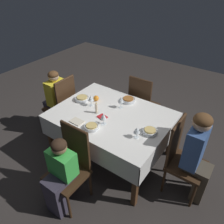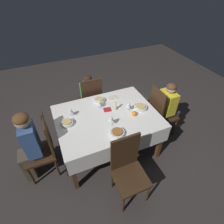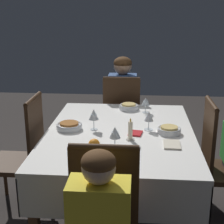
# 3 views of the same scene
# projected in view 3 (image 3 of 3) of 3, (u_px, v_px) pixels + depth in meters

# --- Properties ---
(ground_plane) EXTENTS (8.00, 8.00, 0.00)m
(ground_plane) POSITION_uv_depth(u_px,v_px,m) (119.00, 213.00, 2.91)
(ground_plane) COLOR #332D2B
(dining_table) EXTENTS (1.52, 1.15, 0.74)m
(dining_table) POSITION_uv_depth(u_px,v_px,m) (120.00, 141.00, 2.71)
(dining_table) COLOR white
(dining_table) RESTS_ON ground_plane
(chair_west) EXTENTS (0.42, 0.41, 1.00)m
(chair_west) POSITION_uv_depth(u_px,v_px,m) (122.00, 118.00, 3.69)
(chair_west) COLOR #382314
(chair_west) RESTS_ON ground_plane
(chair_north) EXTENTS (0.41, 0.42, 1.00)m
(chair_north) POSITION_uv_depth(u_px,v_px,m) (221.00, 159.00, 2.70)
(chair_north) COLOR #382314
(chair_north) RESTS_ON ground_plane
(chair_south) EXTENTS (0.41, 0.42, 1.00)m
(chair_south) POSITION_uv_depth(u_px,v_px,m) (24.00, 152.00, 2.85)
(chair_south) COLOR #382314
(chair_south) RESTS_ON ground_plane
(person_adult_denim) EXTENTS (0.34, 0.30, 1.17)m
(person_adult_denim) POSITION_uv_depth(u_px,v_px,m) (123.00, 102.00, 3.80)
(person_adult_denim) COLOR #4C4233
(person_adult_denim) RESTS_ON ground_plane
(bowl_west) EXTENTS (0.18, 0.18, 0.06)m
(bowl_west) POSITION_uv_depth(u_px,v_px,m) (129.00, 107.00, 3.23)
(bowl_west) COLOR silver
(bowl_west) RESTS_ON dining_table
(wine_glass_west) EXTENTS (0.08, 0.08, 0.14)m
(wine_glass_west) POSITION_uv_depth(u_px,v_px,m) (146.00, 102.00, 3.11)
(wine_glass_west) COLOR white
(wine_glass_west) RESTS_ON dining_table
(bowl_east) EXTENTS (0.21, 0.21, 0.06)m
(bowl_east) POSITION_uv_depth(u_px,v_px,m) (107.00, 158.00, 2.15)
(bowl_east) COLOR silver
(bowl_east) RESTS_ON dining_table
(wine_glass_east) EXTENTS (0.08, 0.08, 0.16)m
(wine_glass_east) POSITION_uv_depth(u_px,v_px,m) (115.00, 133.00, 2.32)
(wine_glass_east) COLOR white
(wine_glass_east) RESTS_ON dining_table
(bowl_north) EXTENTS (0.18, 0.18, 0.06)m
(bowl_north) POSITION_uv_depth(u_px,v_px,m) (169.00, 130.00, 2.63)
(bowl_north) COLOR silver
(bowl_north) RESTS_ON dining_table
(wine_glass_north) EXTENTS (0.07, 0.07, 0.15)m
(wine_glass_north) POSITION_uv_depth(u_px,v_px,m) (149.00, 117.00, 2.68)
(wine_glass_north) COLOR white
(wine_glass_north) RESTS_ON dining_table
(bowl_south) EXTENTS (0.20, 0.20, 0.06)m
(bowl_south) POSITION_uv_depth(u_px,v_px,m) (69.00, 126.00, 2.72)
(bowl_south) COLOR silver
(bowl_south) RESTS_ON dining_table
(wine_glass_south) EXTENTS (0.08, 0.08, 0.17)m
(wine_glass_south) POSITION_uv_depth(u_px,v_px,m) (94.00, 115.00, 2.68)
(wine_glass_south) COLOR white
(wine_glass_south) RESTS_ON dining_table
(candle_centerpiece) EXTENTS (0.06, 0.06, 0.17)m
(candle_centerpiece) POSITION_uv_depth(u_px,v_px,m) (130.00, 132.00, 2.49)
(candle_centerpiece) COLOR beige
(candle_centerpiece) RESTS_ON dining_table
(orange_fruit) EXTENTS (0.08, 0.08, 0.08)m
(orange_fruit) POSITION_uv_depth(u_px,v_px,m) (94.00, 144.00, 2.33)
(orange_fruit) COLOR orange
(orange_fruit) RESTS_ON dining_table
(napkin_red_folded) EXTENTS (0.17, 0.12, 0.01)m
(napkin_red_folded) POSITION_uv_depth(u_px,v_px,m) (172.00, 144.00, 2.41)
(napkin_red_folded) COLOR beige
(napkin_red_folded) RESTS_ON dining_table
(napkin_spare_side) EXTENTS (0.13, 0.12, 0.01)m
(napkin_spare_side) POSITION_uv_depth(u_px,v_px,m) (135.00, 133.00, 2.62)
(napkin_spare_side) COLOR red
(napkin_spare_side) RESTS_ON dining_table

